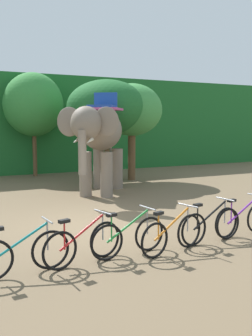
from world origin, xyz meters
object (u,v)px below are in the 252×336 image
Objects in this scene: bike_orange at (172,234)px; bike_purple at (243,219)px; bike_teal at (22,253)px; bike_black at (210,225)px; tree_center_left at (33,105)px; bike_green at (129,237)px; tree_right at (107,107)px; bike_red at (83,243)px; tree_left at (132,110)px; elephant at (100,134)px.

bike_purple is at bearing 7.39° from bike_orange.
bike_teal is 1.00× the size of bike_black.
tree_center_left is 12.52m from bike_green.
tree_center_left is 4.04m from tree_right.
bike_teal is (-2.79, -12.18, -3.12)m from tree_center_left.
bike_red is (-4.24, -9.02, -2.92)m from tree_right.
tree_left reaches higher than bike_teal.
elephant is (-2.60, -2.61, -0.98)m from tree_left.
bike_green is at bearing -106.71° from elephant.
bike_purple is (0.97, 0.04, 0.00)m from bike_black.
bike_teal is at bearing -126.02° from tree_left.
elephant is 6.60m from bike_black.
bike_red is at bearing -179.78° from bike_black.
tree_center_left reaches higher than bike_orange.
tree_center_left is at bearing 90.64° from bike_orange.
tree_right is 9.56m from bike_black.
tree_center_left is at bearing 95.95° from bike_black.
bike_green is (0.94, 0.01, 0.00)m from bike_red.
bike_red is 0.98× the size of bike_black.
tree_right reaches higher than bike_orange.
bike_green is (-0.73, -12.11, -3.12)m from tree_center_left.
bike_teal is at bearing -121.70° from elephant.
tree_center_left reaches higher than bike_purple.
bike_teal is 1.00× the size of bike_purple.
bike_black is (0.09, -6.34, -1.82)m from elephant.
tree_right is 1.03× the size of tree_left.
bike_purple is (3.90, 0.05, 0.00)m from bike_red.
elephant is 7.20m from bike_red.
bike_red is at bearing -114.14° from elephant.
bike_black is 0.97m from bike_purple.
bike_black is (4.05, 0.07, 0.00)m from bike_teal.
bike_green is 0.89m from bike_orange.
tree_left reaches higher than bike_orange.
elephant is 2.35× the size of bike_orange.
bike_orange is (2.92, -0.16, 0.00)m from bike_teal.
tree_center_left is at bearing 140.11° from tree_left.
bike_red is at bearing -179.32° from bike_green.
bike_purple is at bearing -92.19° from tree_right.
tree_left is at bearing 63.29° from bike_green.
tree_left is at bearing 80.16° from bike_purple.
tree_right is at bearing 69.87° from bike_green.
bike_red is (-2.85, -6.35, -1.82)m from elephant.
tree_left is (3.78, -3.16, -0.32)m from tree_center_left.
bike_orange is at bearing -98.99° from elephant.
tree_center_left is 12.66m from bike_purple.
elephant reaches higher than bike_orange.
elephant is at bearing 58.30° from bike_teal.
bike_green is at bearing -180.00° from bike_black.
bike_purple is (-1.55, -8.91, -2.80)m from tree_left.
tree_right is 2.65× the size of bike_green.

